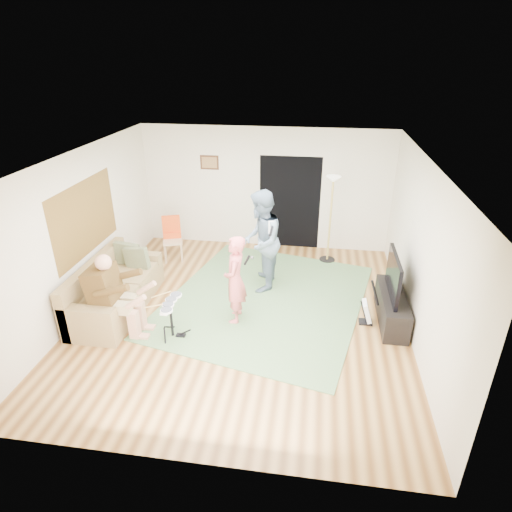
{
  "coord_description": "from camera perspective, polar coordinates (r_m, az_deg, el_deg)",
  "views": [
    {
      "loc": [
        1.14,
        -6.14,
        4.13
      ],
      "look_at": [
        0.19,
        0.3,
        0.99
      ],
      "focal_mm": 30.0,
      "sensor_mm": 36.0,
      "label": 1
    }
  ],
  "objects": [
    {
      "name": "microphone",
      "position": [
        6.77,
        -1.21,
        -0.55
      ],
      "size": [
        0.06,
        0.06,
        0.24
      ],
      "primitive_type": null,
      "color": "black",
      "rests_on": "singer"
    },
    {
      "name": "drum_kit",
      "position": [
        6.93,
        -11.2,
        -8.48
      ],
      "size": [
        0.36,
        0.64,
        0.66
      ],
      "color": "black",
      "rests_on": "floor"
    },
    {
      "name": "guitar_spare",
      "position": [
        7.37,
        14.62,
        -7.11
      ],
      "size": [
        0.29,
        0.26,
        0.82
      ],
      "color": "black",
      "rests_on": "floor"
    },
    {
      "name": "drummer",
      "position": [
        7.12,
        -18.03,
        -6.01
      ],
      "size": [
        0.89,
        0.5,
        1.37
      ],
      "color": "#4D3515",
      "rests_on": "sofa"
    },
    {
      "name": "television",
      "position": [
        7.25,
        17.87,
        -2.53
      ],
      "size": [
        0.06,
        1.08,
        0.69
      ],
      "primitive_type": "cube",
      "color": "black",
      "rests_on": "tv_cabinet"
    },
    {
      "name": "picture_frame",
      "position": [
        9.7,
        -6.23,
        12.3
      ],
      "size": [
        0.42,
        0.03,
        0.32
      ],
      "primitive_type": "cube",
      "color": "#3F2314",
      "rests_on": "walls"
    },
    {
      "name": "tv_cabinet",
      "position": [
        7.55,
        17.64,
        -6.57
      ],
      "size": [
        0.4,
        1.4,
        0.5
      ],
      "primitive_type": "cube",
      "color": "black",
      "rests_on": "floor"
    },
    {
      "name": "floor",
      "position": [
        7.49,
        -1.77,
        -7.77
      ],
      "size": [
        6.0,
        6.0,
        0.0
      ],
      "primitive_type": "plane",
      "color": "brown",
      "rests_on": "ground"
    },
    {
      "name": "torchiere_lamp",
      "position": [
        8.97,
        10.03,
        6.8
      ],
      "size": [
        0.33,
        0.33,
        1.87
      ],
      "color": "black",
      "rests_on": "floor"
    },
    {
      "name": "singer",
      "position": [
        6.97,
        -2.8,
        -3.2
      ],
      "size": [
        0.39,
        0.57,
        1.52
      ],
      "primitive_type": "imported",
      "rotation": [
        0.0,
        0.0,
        -1.52
      ],
      "color": "#D65D61",
      "rests_on": "floor"
    },
    {
      "name": "window_blinds",
      "position": [
        7.87,
        -21.82,
        4.7
      ],
      "size": [
        0.0,
        2.05,
        2.05
      ],
      "primitive_type": "plane",
      "rotation": [
        1.57,
        0.0,
        1.57
      ],
      "color": "brown",
      "rests_on": "walls"
    },
    {
      "name": "area_rug",
      "position": [
        7.89,
        1.27,
        -5.78
      ],
      "size": [
        4.12,
        4.55,
        0.02
      ],
      "primitive_type": "cube",
      "rotation": [
        0.0,
        0.0,
        -0.22
      ],
      "color": "#517748",
      "rests_on": "floor"
    },
    {
      "name": "guitarist",
      "position": [
        7.86,
        0.65,
        1.96
      ],
      "size": [
        0.74,
        0.94,
        1.92
      ],
      "primitive_type": "imported",
      "rotation": [
        0.0,
        0.0,
        -1.55
      ],
      "color": "slate",
      "rests_on": "floor"
    },
    {
      "name": "walls",
      "position": [
        6.83,
        -1.93,
        1.71
      ],
      "size": [
        5.5,
        6.0,
        2.7
      ],
      "primitive_type": null,
      "color": "beige",
      "rests_on": "floor"
    },
    {
      "name": "dining_chair",
      "position": [
        9.43,
        -10.94,
        1.53
      ],
      "size": [
        0.51,
        0.54,
        0.95
      ],
      "rotation": [
        0.0,
        0.0,
        0.34
      ],
      "color": "tan",
      "rests_on": "floor"
    },
    {
      "name": "doorway",
      "position": [
        9.65,
        4.51,
        7.05
      ],
      "size": [
        2.1,
        0.0,
        2.1
      ],
      "primitive_type": "plane",
      "rotation": [
        1.57,
        0.0,
        0.0
      ],
      "color": "black",
      "rests_on": "walls"
    },
    {
      "name": "sofa",
      "position": [
        7.92,
        -18.64,
        -4.74
      ],
      "size": [
        0.9,
        2.19,
        0.89
      ],
      "color": "olive",
      "rests_on": "floor"
    },
    {
      "name": "ceiling",
      "position": [
        6.4,
        -2.11,
        12.81
      ],
      "size": [
        6.0,
        6.0,
        0.0
      ],
      "primitive_type": "plane",
      "rotation": [
        3.14,
        0.0,
        0.0
      ],
      "color": "white",
      "rests_on": "walls"
    },
    {
      "name": "guitar_held",
      "position": [
        7.71,
        2.14,
        4.22
      ],
      "size": [
        0.13,
        0.6,
        0.26
      ],
      "primitive_type": null,
      "rotation": [
        0.0,
        0.0,
        0.02
      ],
      "color": "white",
      "rests_on": "guitarist"
    }
  ]
}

